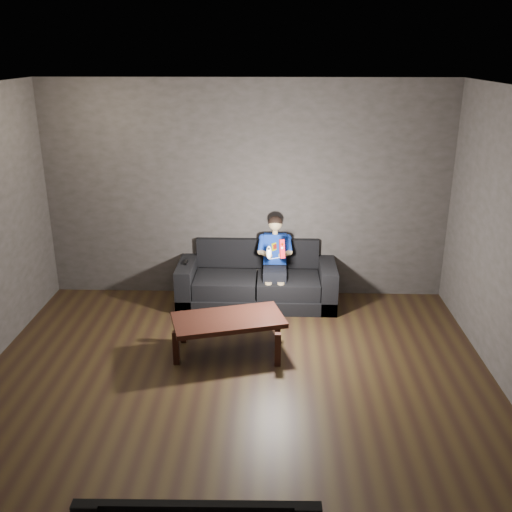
{
  "coord_description": "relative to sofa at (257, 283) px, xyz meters",
  "views": [
    {
      "loc": [
        0.34,
        -4.36,
        3.01
      ],
      "look_at": [
        0.15,
        1.55,
        0.85
      ],
      "focal_mm": 40.0,
      "sensor_mm": 36.0,
      "label": 1
    }
  ],
  "objects": [
    {
      "name": "wii_remote_red",
      "position": [
        0.3,
        -0.45,
        0.62
      ],
      "size": [
        0.07,
        0.09,
        0.22
      ],
      "color": "red",
      "rests_on": "child"
    },
    {
      "name": "floor",
      "position": [
        -0.14,
        -2.22,
        -0.24
      ],
      "size": [
        5.0,
        5.0,
        0.0
      ],
      "primitive_type": "plane",
      "color": "black",
      "rests_on": "ground"
    },
    {
      "name": "wii_remote_black",
      "position": [
        -0.87,
        -0.07,
        0.3
      ],
      "size": [
        0.04,
        0.14,
        0.03
      ],
      "color": "black",
      "rests_on": "sofa"
    },
    {
      "name": "front_wall",
      "position": [
        -0.14,
        -4.72,
        1.11
      ],
      "size": [
        5.0,
        0.04,
        2.7
      ],
      "primitive_type": "cube",
      "color": "#34312D",
      "rests_on": "ground"
    },
    {
      "name": "back_wall",
      "position": [
        -0.14,
        0.28,
        1.11
      ],
      "size": [
        5.0,
        0.04,
        2.7
      ],
      "primitive_type": "cube",
      "color": "#34312D",
      "rests_on": "ground"
    },
    {
      "name": "nunchuk_white",
      "position": [
        0.15,
        -0.44,
        0.57
      ],
      "size": [
        0.06,
        0.1,
        0.16
      ],
      "color": "white",
      "rests_on": "child"
    },
    {
      "name": "child",
      "position": [
        0.22,
        -0.05,
        0.4
      ],
      "size": [
        0.42,
        0.51,
        1.03
      ],
      "color": "black",
      "rests_on": "sofa"
    },
    {
      "name": "ceiling",
      "position": [
        -0.14,
        -2.22,
        2.46
      ],
      "size": [
        5.0,
        5.0,
        0.02
      ],
      "primitive_type": "cube",
      "color": "silver",
      "rests_on": "back_wall"
    },
    {
      "name": "coffee_table",
      "position": [
        -0.25,
        -1.32,
        0.11
      ],
      "size": [
        1.24,
        0.85,
        0.41
      ],
      "color": "black",
      "rests_on": "floor"
    },
    {
      "name": "sofa",
      "position": [
        0.0,
        0.0,
        0.0
      ],
      "size": [
        1.94,
        0.84,
        0.75
      ],
      "color": "black",
      "rests_on": "floor"
    }
  ]
}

